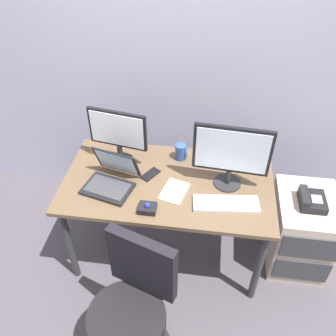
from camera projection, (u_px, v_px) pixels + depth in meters
ground_plane at (168, 248)px, 2.92m from camera, size 8.00×8.00×0.00m
back_wall at (182, 42)px, 2.55m from camera, size 6.00×0.10×2.80m
desk at (168, 190)px, 2.49m from camera, size 1.41×0.77×0.73m
file_cabinet at (300, 231)px, 2.67m from camera, size 0.42×0.53×0.60m
desk_phone at (311, 200)px, 2.44m from camera, size 0.17×0.20×0.09m
office_chair at (133, 313)px, 2.07m from camera, size 0.52×0.54×0.93m
monitor_main at (231, 153)px, 2.25m from camera, size 0.49×0.18×0.45m
monitor_side at (118, 134)px, 2.44m from camera, size 0.41×0.18×0.41m
keyboard at (226, 204)px, 2.27m from camera, size 0.42×0.18×0.03m
laptop at (111, 179)px, 2.38m from camera, size 0.37×0.37×0.23m
trackball_mouse at (147, 208)px, 2.23m from camera, size 0.11×0.09×0.07m
coffee_mug at (181, 152)px, 2.59m from camera, size 0.09×0.08×0.12m
paper_notepad at (174, 191)px, 2.36m from camera, size 0.20×0.24×0.01m
cell_phone at (150, 174)px, 2.49m from camera, size 0.13×0.16×0.01m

